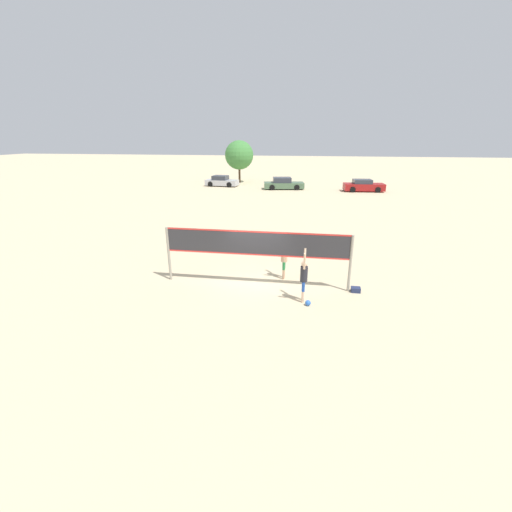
% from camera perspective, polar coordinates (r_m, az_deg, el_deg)
% --- Properties ---
extents(ground_plane, '(200.00, 200.00, 0.00)m').
position_cam_1_polar(ground_plane, '(14.89, -0.00, -4.82)').
color(ground_plane, beige).
extents(volleyball_net, '(7.88, 0.11, 2.41)m').
position_cam_1_polar(volleyball_net, '(14.27, -0.00, 1.50)').
color(volleyball_net, gray).
rests_on(volleyball_net, ground_plane).
extents(player_spiker, '(0.28, 0.70, 2.08)m').
position_cam_1_polar(player_spiker, '(13.16, 7.99, -3.21)').
color(player_spiker, beige).
rests_on(player_spiker, ground_plane).
extents(player_blocker, '(0.28, 0.69, 2.00)m').
position_cam_1_polar(player_blocker, '(15.24, 4.72, -0.07)').
color(player_blocker, tan).
rests_on(player_blocker, ground_plane).
extents(volleyball, '(0.22, 0.22, 0.22)m').
position_cam_1_polar(volleyball, '(13.27, 8.65, -7.73)').
color(volleyball, blue).
rests_on(volleyball, ground_plane).
extents(gear_bag, '(0.37, 0.29, 0.20)m').
position_cam_1_polar(gear_bag, '(14.79, 16.28, -5.41)').
color(gear_bag, navy).
rests_on(gear_bag, ground_plane).
extents(parked_car_near, '(4.66, 2.14, 1.37)m').
position_cam_1_polar(parked_car_near, '(42.12, 17.49, 11.07)').
color(parked_car_near, maroon).
rests_on(parked_car_near, ground_plane).
extents(parked_car_mid, '(4.96, 2.59, 1.39)m').
position_cam_1_polar(parked_car_mid, '(42.19, 4.59, 11.89)').
color(parked_car_mid, '#4C6B4C').
rests_on(parked_car_mid, ground_plane).
extents(parked_car_far, '(4.23, 2.17, 1.32)m').
position_cam_1_polar(parked_car_far, '(44.83, -5.75, 12.27)').
color(parked_car_far, '#B7B7BC').
rests_on(parked_car_far, ground_plane).
extents(tree_left_cluster, '(3.82, 3.82, 5.54)m').
position_cam_1_polar(tree_left_cluster, '(48.01, -2.82, 16.44)').
color(tree_left_cluster, '#4C3823').
rests_on(tree_left_cluster, ground_plane).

